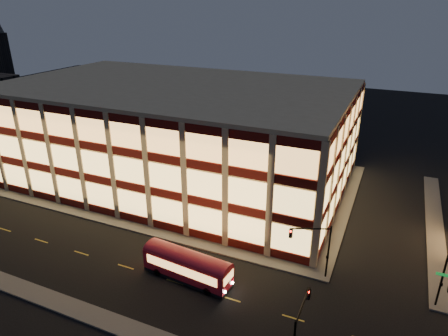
% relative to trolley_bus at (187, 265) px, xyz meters
% --- Properties ---
extents(ground, '(200.00, 200.00, 0.00)m').
position_rel_trolley_bus_xyz_m(ground, '(-10.91, 5.05, -1.74)').
color(ground, black).
rests_on(ground, ground).
extents(sidewalk_office_south, '(54.00, 2.00, 0.15)m').
position_rel_trolley_bus_xyz_m(sidewalk_office_south, '(-13.91, 6.05, -1.67)').
color(sidewalk_office_south, '#514F4C').
rests_on(sidewalk_office_south, ground).
extents(sidewalk_office_east, '(2.00, 30.00, 0.15)m').
position_rel_trolley_bus_xyz_m(sidewalk_office_east, '(12.09, 22.05, -1.67)').
color(sidewalk_office_east, '#514F4C').
rests_on(sidewalk_office_east, ground).
extents(sidewalk_tower_west, '(2.00, 30.00, 0.15)m').
position_rel_trolley_bus_xyz_m(sidewalk_tower_west, '(23.09, 22.05, -1.67)').
color(sidewalk_tower_west, '#514F4C').
rests_on(sidewalk_tower_west, ground).
extents(sidewalk_near, '(100.00, 2.00, 0.15)m').
position_rel_trolley_bus_xyz_m(sidewalk_near, '(-10.91, -7.95, -1.67)').
color(sidewalk_near, '#514F4C').
rests_on(sidewalk_near, ground).
extents(office_building, '(50.45, 30.45, 14.50)m').
position_rel_trolley_bus_xyz_m(office_building, '(-13.83, 21.96, 5.51)').
color(office_building, tan).
rests_on(office_building, ground).
extents(traffic_signal_far, '(3.79, 1.87, 6.00)m').
position_rel_trolley_bus_xyz_m(traffic_signal_far, '(11.30, 5.29, 2.37)').
color(traffic_signal_far, black).
rests_on(traffic_signal_far, ground).
extents(traffic_signal_right, '(1.20, 4.37, 6.00)m').
position_rel_trolley_bus_xyz_m(traffic_signal_right, '(22.59, 4.43, 2.36)').
color(traffic_signal_right, black).
rests_on(traffic_signal_right, ground).
extents(traffic_signal_near, '(0.32, 4.45, 6.00)m').
position_rel_trolley_bus_xyz_m(traffic_signal_near, '(12.59, -5.98, 2.39)').
color(traffic_signal_near, black).
rests_on(traffic_signal_near, ground).
extents(trolley_bus, '(9.44, 3.17, 3.14)m').
position_rel_trolley_bus_xyz_m(trolley_bus, '(0.00, 0.00, 0.00)').
color(trolley_bus, maroon).
rests_on(trolley_bus, ground).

